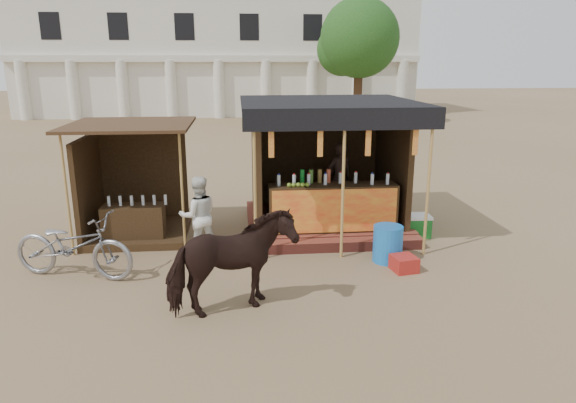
# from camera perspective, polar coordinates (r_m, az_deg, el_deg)

# --- Properties ---
(ground) EXTENTS (120.00, 120.00, 0.00)m
(ground) POSITION_cam_1_polar(r_m,az_deg,el_deg) (8.22, 1.10, -10.39)
(ground) COLOR #846B4C
(ground) RESTS_ON ground
(main_stall) EXTENTS (3.60, 3.61, 2.78)m
(main_stall) POSITION_cam_1_polar(r_m,az_deg,el_deg) (11.17, 4.32, 2.14)
(main_stall) COLOR brown
(main_stall) RESTS_ON ground
(secondary_stall) EXTENTS (2.40, 2.40, 2.38)m
(secondary_stall) POSITION_cam_1_polar(r_m,az_deg,el_deg) (11.17, -17.25, 0.56)
(secondary_stall) COLOR #3D2916
(secondary_stall) RESTS_ON ground
(cow) EXTENTS (1.99, 1.41, 1.54)m
(cow) POSITION_cam_1_polar(r_m,az_deg,el_deg) (7.44, -6.33, -6.86)
(cow) COLOR black
(cow) RESTS_ON ground
(motorbike) EXTENTS (2.28, 1.33, 1.13)m
(motorbike) POSITION_cam_1_polar(r_m,az_deg,el_deg) (9.39, -22.75, -4.54)
(motorbike) COLOR gray
(motorbike) RESTS_ON ground
(bystander) EXTENTS (0.85, 0.72, 1.52)m
(bystander) POSITION_cam_1_polar(r_m,az_deg,el_deg) (9.80, -9.90, -1.56)
(bystander) COLOR silver
(bystander) RESTS_ON ground
(blue_barrel) EXTENTS (0.70, 0.70, 0.68)m
(blue_barrel) POSITION_cam_1_polar(r_m,az_deg,el_deg) (9.60, 11.02, -4.63)
(blue_barrel) COLOR blue
(blue_barrel) RESTS_ON ground
(red_crate) EXTENTS (0.47, 0.48, 0.27)m
(red_crate) POSITION_cam_1_polar(r_m,az_deg,el_deg) (9.30, 12.76, -6.73)
(red_crate) COLOR #A4211B
(red_crate) RESTS_ON ground
(cooler) EXTENTS (0.66, 0.47, 0.46)m
(cooler) POSITION_cam_1_polar(r_m,az_deg,el_deg) (11.11, 13.87, -2.58)
(cooler) COLOR #176A22
(cooler) RESTS_ON ground
(background_building) EXTENTS (26.00, 7.45, 8.18)m
(background_building) POSITION_cam_1_polar(r_m,az_deg,el_deg) (37.32, -7.60, 15.87)
(background_building) COLOR silver
(background_building) RESTS_ON ground
(tree) EXTENTS (4.50, 4.40, 7.00)m
(tree) POSITION_cam_1_polar(r_m,az_deg,el_deg) (30.26, 7.52, 17.26)
(tree) COLOR #382314
(tree) RESTS_ON ground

